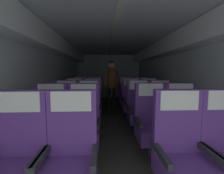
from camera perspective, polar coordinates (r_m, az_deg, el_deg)
name	(u,v)px	position (r m, az deg, el deg)	size (l,w,h in m)	color
ground	(113,122)	(4.06, 0.27, -12.84)	(3.34, 8.08, 0.02)	#3D3833
fuselage_shell	(112,61)	(4.11, 0.09, 9.55)	(3.22, 7.73, 2.16)	silver
seat_a_left_window	(17,159)	(1.84, -31.70, -21.88)	(0.52, 0.51, 1.10)	#38383D
seat_a_left_aisle	(71,158)	(1.68, -15.10, -24.01)	(0.52, 0.51, 1.10)	#38383D
seat_a_right_window	(182,155)	(1.81, 24.41, -22.01)	(0.52, 0.51, 1.10)	#38383D
seat_b_left_window	(50,126)	(2.61, -21.91, -13.11)	(0.52, 0.51, 1.10)	#38383D
seat_b_left_aisle	(83,125)	(2.49, -10.53, -13.74)	(0.52, 0.51, 1.10)	#38383D
seat_b_right_aisle	(182,123)	(2.78, 24.60, -12.09)	(0.52, 0.51, 1.10)	#38383D
seat_b_right_window	(152,123)	(2.60, 14.47, -12.95)	(0.52, 0.51, 1.10)	#38383D
seat_c_left_window	(66,110)	(3.46, -16.60, -8.31)	(0.52, 0.51, 1.10)	#38383D
seat_c_left_aisle	(89,110)	(3.39, -8.61, -8.42)	(0.52, 0.51, 1.10)	#38383D
seat_c_right_aisle	(161,109)	(3.58, 17.69, -7.89)	(0.52, 0.51, 1.10)	#38383D
seat_c_right_window	(139,110)	(3.44, 9.92, -8.25)	(0.52, 0.51, 1.10)	#38383D
seat_d_left_window	(74,102)	(4.35, -13.82, -5.38)	(0.52, 0.51, 1.10)	#38383D
seat_d_left_aisle	(93,102)	(4.29, -7.22, -5.40)	(0.52, 0.51, 1.10)	#38383D
seat_d_right_aisle	(149,101)	(4.45, 13.55, -5.12)	(0.52, 0.51, 1.10)	#38383D
seat_d_right_window	(131,101)	(4.34, 7.17, -5.29)	(0.52, 0.51, 1.10)	#38383D
seat_e_left_window	(80,96)	(5.26, -11.82, -3.42)	(0.52, 0.51, 1.10)	#38383D
seat_e_left_aisle	(94,96)	(5.19, -6.59, -3.45)	(0.52, 0.51, 1.10)	#38383D
seat_e_right_aisle	(141,96)	(5.34, 10.61, -3.26)	(0.52, 0.51, 1.10)	#38383D
seat_e_right_window	(127,96)	(5.26, 5.40, -3.32)	(0.52, 0.51, 1.10)	#38383D
flight_attendant	(111,80)	(4.95, -0.22, 2.55)	(0.43, 0.28, 1.63)	black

